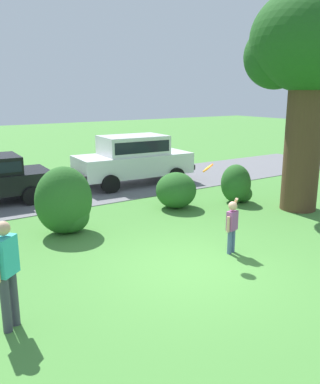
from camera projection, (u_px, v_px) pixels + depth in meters
name	position (u px, v px, depth m)	size (l,w,h in m)	color
ground_plane	(192.00, 267.00, 8.53)	(80.00, 80.00, 0.00)	#478438
driveway_strip	(62.00, 193.00, 14.68)	(28.00, 4.40, 0.02)	slate
oak_tree_large	(308.00, 53.00, 11.77)	(3.56, 3.53, 6.51)	#513823
shrub_centre_left	(65.00, 204.00, 10.45)	(1.48, 1.19, 1.75)	#286023
shrub_centre	(176.00, 190.00, 12.78)	(1.28, 1.24, 1.13)	#286023
shrub_centre_right	(237.00, 185.00, 13.41)	(1.01, 1.02, 1.27)	#286023
parked_suv	(133.00, 157.00, 15.93)	(4.80, 2.31, 1.92)	white
child_thrower	(232.00, 223.00, 9.13)	(0.41, 0.34, 1.29)	#4C608C
frisbee	(208.00, 168.00, 8.79)	(0.32, 0.26, 0.27)	orange
adult_onlooker	(7.00, 269.00, 6.12)	(0.42, 0.40, 1.74)	#3F3F4C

